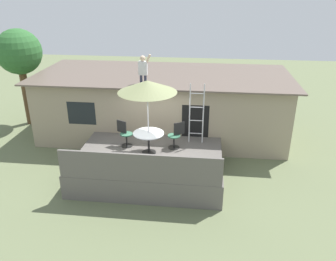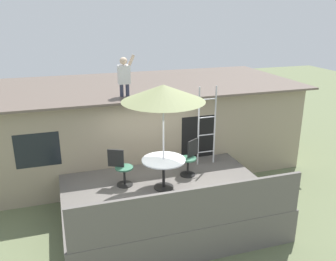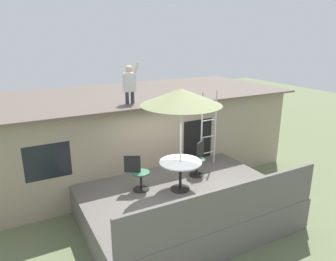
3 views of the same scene
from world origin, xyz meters
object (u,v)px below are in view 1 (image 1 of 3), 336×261
(patio_table, at_px, (149,137))
(patio_chair_right, at_px, (176,135))
(patio_chair_left, at_px, (125,134))
(backyard_tree, at_px, (19,53))
(person_figure, at_px, (143,68))
(step_ladder, at_px, (196,114))
(patio_umbrella, at_px, (147,86))

(patio_table, xyz_separation_m, patio_chair_right, (0.87, 0.53, -0.13))
(patio_chair_left, relative_size, backyard_tree, 0.21)
(patio_table, bearing_deg, patio_chair_right, 31.23)
(person_figure, bearing_deg, patio_table, -75.97)
(step_ladder, relative_size, patio_chair_right, 2.39)
(backyard_tree, bearing_deg, patio_chair_left, -32.48)
(person_figure, height_order, patio_chair_left, person_figure)
(step_ladder, bearing_deg, patio_table, -146.34)
(patio_table, bearing_deg, person_figure, 104.03)
(person_figure, relative_size, patio_chair_left, 1.21)
(patio_umbrella, distance_m, patio_chair_right, 2.15)
(step_ladder, relative_size, person_figure, 1.98)
(patio_umbrella, distance_m, step_ladder, 2.24)
(step_ladder, xyz_separation_m, person_figure, (-2.03, 0.92, 1.38))
(patio_chair_left, bearing_deg, patio_chair_right, 28.58)
(patio_chair_left, height_order, patio_chair_right, same)
(patio_umbrella, xyz_separation_m, patio_chair_right, (0.87, 0.53, -1.89))
(step_ladder, height_order, patio_chair_left, step_ladder)
(step_ladder, distance_m, patio_chair_right, 1.06)
(person_figure, bearing_deg, patio_chair_left, -106.86)
(patio_umbrella, relative_size, person_figure, 2.29)
(patio_chair_left, bearing_deg, backyard_tree, 174.38)
(step_ladder, relative_size, backyard_tree, 0.51)
(patio_umbrella, xyz_separation_m, patio_chair_left, (-0.93, 0.47, -1.89))
(patio_chair_right, bearing_deg, patio_umbrella, 0.00)
(backyard_tree, bearing_deg, patio_chair_right, -25.20)
(patio_chair_right, bearing_deg, person_figure, -77.59)
(step_ladder, xyz_separation_m, backyard_tree, (-7.92, 2.91, 1.39))
(person_figure, bearing_deg, patio_chair_right, -46.35)
(patio_table, xyz_separation_m, patio_umbrella, (0.00, -0.00, 1.76))
(patio_chair_left, relative_size, patio_chair_right, 1.00)
(patio_umbrella, xyz_separation_m, step_ladder, (1.54, 1.03, -1.25))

